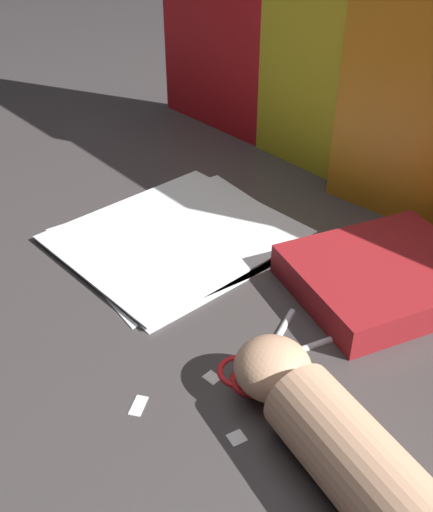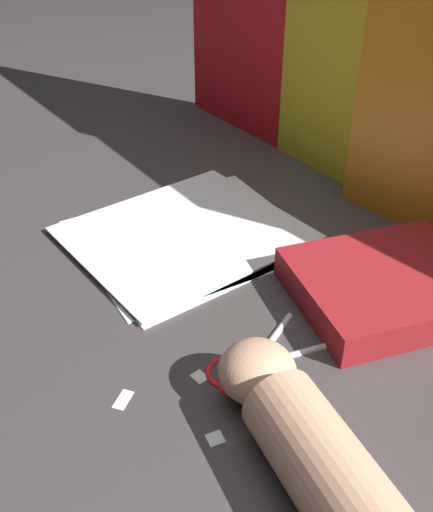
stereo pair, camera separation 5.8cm
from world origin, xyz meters
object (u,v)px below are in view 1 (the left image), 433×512
scissors (260,363)px  hand_forearm (345,449)px  paper_stack (180,236)px  book_closed (384,276)px

scissors → hand_forearm: 0.17m
paper_stack → scissors: scissors is taller
paper_stack → book_closed: bearing=26.3°
book_closed → paper_stack: bearing=-153.7°
paper_stack → scissors: (0.28, -0.09, -0.00)m
scissors → book_closed: bearing=90.3°
paper_stack → scissors: size_ratio=2.15×
book_closed → hand_forearm: hand_forearm is taller
book_closed → scissors: 0.23m
paper_stack → hand_forearm: (0.43, -0.13, 0.04)m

